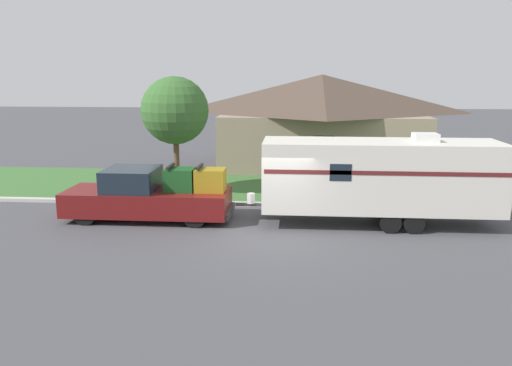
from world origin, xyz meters
The scene contains 8 objects.
ground_plane centered at (0.00, 0.00, 0.00)m, with size 120.00×120.00×0.00m, color #47474C.
curb_strip centered at (0.00, 3.75, 0.07)m, with size 80.00×0.30×0.14m.
lawn_strip centered at (0.00, 7.40, 0.01)m, with size 80.00×7.00×0.03m.
house_across_street centered at (2.09, 13.06, 2.64)m, with size 11.85×7.33×5.09m.
pickup_truck centered at (-4.54, 1.68, 0.87)m, with size 5.97×2.06×2.00m.
travel_trailer centered at (3.56, 1.68, 1.73)m, with size 9.00×2.23×3.20m.
mailbox centered at (2.00, 4.38, 1.02)m, with size 0.48×0.20×1.33m.
tree_in_yard centered at (-4.44, 5.47, 3.61)m, with size 2.85×2.85×5.06m.
Camera 1 is at (0.61, -15.36, 5.19)m, focal length 35.00 mm.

